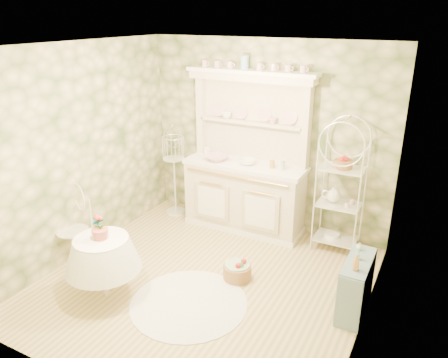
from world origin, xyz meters
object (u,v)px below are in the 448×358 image
at_px(round_table, 104,267).
at_px(birdcage_stand, 174,171).
at_px(bakers_rack, 341,183).
at_px(floor_basket, 237,270).
at_px(kitchen_dresser, 245,154).
at_px(cafe_chair, 72,228).
at_px(side_shelf, 356,288).

distance_m(round_table, birdcage_stand, 2.27).
bearing_deg(bakers_rack, birdcage_stand, -178.72).
xyz_separation_m(round_table, floor_basket, (1.18, 0.97, -0.24)).
height_order(kitchen_dresser, floor_basket, kitchen_dresser).
xyz_separation_m(birdcage_stand, floor_basket, (1.69, -1.21, -0.58)).
relative_size(bakers_rack, floor_basket, 5.03).
bearing_deg(cafe_chair, side_shelf, 34.50).
bearing_deg(bakers_rack, floor_basket, -123.95).
distance_m(kitchen_dresser, floor_basket, 1.70).
relative_size(bakers_rack, side_shelf, 2.90).
xyz_separation_m(cafe_chair, floor_basket, (1.99, 0.63, -0.38)).
xyz_separation_m(bakers_rack, cafe_chair, (-2.84, -1.90, -0.45)).
bearing_deg(side_shelf, floor_basket, -179.90).
bearing_deg(kitchen_dresser, floor_basket, -68.13).
distance_m(kitchen_dresser, cafe_chair, 2.49).
relative_size(side_shelf, round_table, 0.91).
bearing_deg(bakers_rack, kitchen_dresser, -179.68).
bearing_deg(birdcage_stand, round_table, -76.91).
relative_size(bakers_rack, cafe_chair, 1.91).
relative_size(round_table, floor_basket, 1.91).
xyz_separation_m(cafe_chair, birdcage_stand, (0.30, 1.84, 0.21)).
distance_m(kitchen_dresser, birdcage_stand, 1.26).
bearing_deg(floor_basket, round_table, -140.49).
height_order(side_shelf, cafe_chair, cafe_chair).
xyz_separation_m(kitchen_dresser, floor_basket, (0.51, -1.26, -1.02)).
bearing_deg(birdcage_stand, side_shelf, -20.93).
bearing_deg(kitchen_dresser, birdcage_stand, -177.55).
bearing_deg(side_shelf, bakers_rack, 111.09).
distance_m(bakers_rack, floor_basket, 1.74).
xyz_separation_m(bakers_rack, round_table, (-2.03, -2.25, -0.59)).
bearing_deg(side_shelf, round_table, -160.02).
relative_size(side_shelf, floor_basket, 1.74).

